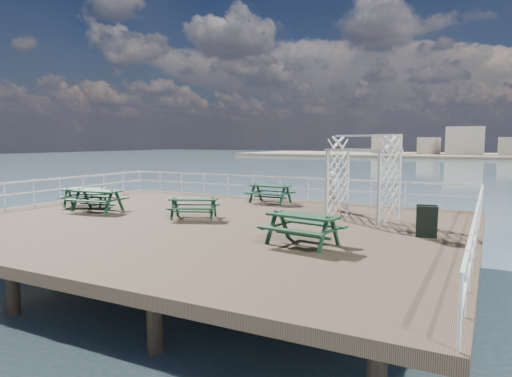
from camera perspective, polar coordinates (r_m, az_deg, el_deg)
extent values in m
cube|color=brown|center=(16.39, -7.01, -4.48)|extent=(18.00, 14.00, 0.30)
plane|color=#446473|center=(54.28, 17.59, 0.62)|extent=(300.00, 300.00, 0.00)
cube|color=beige|center=(148.18, 16.12, 5.37)|extent=(8.00, 8.00, 6.00)
cube|color=beige|center=(146.30, 20.74, 5.02)|extent=(6.00, 8.00, 5.00)
cube|color=beige|center=(145.46, 24.69, 5.45)|extent=(10.00, 8.00, 8.00)
cylinder|color=brown|center=(25.43, -13.96, -3.62)|extent=(0.36, 0.36, 2.10)
cylinder|color=brown|center=(19.31, 22.05, -6.91)|extent=(0.36, 0.36, 2.10)
cube|color=white|center=(22.18, 2.99, 1.42)|extent=(17.70, 0.07, 0.07)
cube|color=white|center=(22.22, 2.99, 0.13)|extent=(17.70, 0.05, 0.05)
cylinder|color=white|center=(27.09, -14.32, 1.01)|extent=(0.05, 0.05, 1.10)
cube|color=white|center=(22.42, -26.07, 0.86)|extent=(0.07, 13.70, 0.07)
cube|color=white|center=(22.47, -26.01, -0.41)|extent=(0.05, 13.70, 0.05)
cube|color=white|center=(13.41, 25.97, -2.19)|extent=(0.07, 13.70, 0.07)
cube|color=white|center=(13.48, 25.87, -4.30)|extent=(0.05, 13.70, 0.05)
cylinder|color=white|center=(6.83, 24.18, -13.95)|extent=(0.05, 0.05, 1.10)
cube|color=#163D25|center=(21.09, -20.56, -0.06)|extent=(1.88, 1.50, 0.06)
cube|color=#163D25|center=(21.68, -20.07, -0.65)|extent=(1.66, 1.12, 0.05)
cube|color=#163D25|center=(20.55, -21.02, -1.03)|extent=(1.66, 1.12, 0.05)
cube|color=#163D25|center=(21.35, -22.43, -0.89)|extent=(0.80, 1.27, 0.06)
cube|color=#163D25|center=(20.91, -18.59, -0.89)|extent=(0.80, 1.27, 0.06)
cube|color=#163D25|center=(21.63, -22.17, -0.93)|extent=(0.33, 0.48, 0.87)
cube|color=#163D25|center=(21.08, -22.69, -1.12)|extent=(0.33, 0.48, 0.87)
cube|color=#163D25|center=(21.20, -18.37, -0.93)|extent=(0.33, 0.48, 0.87)
cube|color=#163D25|center=(20.63, -18.80, -1.12)|extent=(0.33, 0.48, 0.87)
cube|color=#163D25|center=(21.14, -20.51, -1.37)|extent=(1.40, 0.88, 0.06)
cube|color=#163D25|center=(20.73, 1.81, 0.33)|extent=(1.92, 0.84, 0.06)
cube|color=#163D25|center=(21.31, 2.62, -0.34)|extent=(1.89, 0.37, 0.05)
cube|color=#163D25|center=(20.22, 0.95, -0.68)|extent=(1.89, 0.37, 0.05)
cube|color=#163D25|center=(21.15, -0.05, -0.44)|extent=(0.17, 1.51, 0.06)
cube|color=#163D25|center=(20.40, 3.73, -0.69)|extent=(0.17, 1.51, 0.06)
cube|color=#163D25|center=(21.42, 0.38, -0.50)|extent=(0.12, 0.54, 0.91)
cube|color=#163D25|center=(20.89, -0.49, -0.66)|extent=(0.12, 0.54, 0.91)
cube|color=#163D25|center=(20.68, 4.12, -0.74)|extent=(0.12, 0.54, 0.91)
cube|color=#163D25|center=(20.13, 3.32, -0.92)|extent=(0.12, 0.54, 0.91)
cube|color=#163D25|center=(20.78, 1.81, -1.07)|extent=(1.67, 0.18, 0.06)
cube|color=#163D25|center=(16.72, -7.80, -1.32)|extent=(1.84, 1.28, 0.06)
cube|color=#163D25|center=(17.31, -7.38, -1.99)|extent=(1.68, 0.89, 0.05)
cube|color=#163D25|center=(16.20, -8.21, -2.54)|extent=(1.68, 0.89, 0.05)
cube|color=#163D25|center=(16.92, -10.16, -2.28)|extent=(0.61, 1.31, 0.06)
cube|color=#163D25|center=(16.62, -5.37, -2.36)|extent=(0.61, 1.31, 0.06)
cube|color=#163D25|center=(17.20, -9.91, -2.30)|extent=(0.26, 0.48, 0.84)
cube|color=#163D25|center=(16.65, -10.40, -2.58)|extent=(0.26, 0.48, 0.84)
cube|color=#163D25|center=(16.91, -5.20, -2.38)|extent=(0.26, 0.48, 0.84)
cube|color=#163D25|center=(16.35, -5.54, -2.67)|extent=(0.26, 0.48, 0.84)
cube|color=#163D25|center=(16.78, -7.78, -2.90)|extent=(1.44, 0.67, 0.06)
cube|color=#163D25|center=(19.41, -19.24, -0.30)|extent=(2.02, 0.96, 0.06)
cube|color=#163D25|center=(19.94, -18.00, -1.01)|extent=(1.97, 0.48, 0.05)
cube|color=#163D25|center=(18.96, -20.48, -1.45)|extent=(1.97, 0.48, 0.05)
cube|color=#163D25|center=(19.98, -20.98, -1.16)|extent=(0.25, 1.57, 0.06)
cube|color=#163D25|center=(18.93, -17.33, -1.42)|extent=(0.25, 1.57, 0.06)
cube|color=#163D25|center=(20.23, -20.36, -1.21)|extent=(0.15, 0.57, 0.95)
cube|color=#163D25|center=(19.75, -21.61, -1.43)|extent=(0.15, 0.57, 0.95)
cube|color=#163D25|center=(19.19, -16.72, -1.46)|extent=(0.15, 0.57, 0.95)
cube|color=#163D25|center=(18.69, -17.95, -1.70)|extent=(0.15, 0.57, 0.95)
cube|color=#163D25|center=(19.47, -19.19, -1.86)|extent=(1.73, 0.27, 0.06)
cube|color=#163D25|center=(12.41, 5.86, -3.41)|extent=(2.04, 1.07, 0.06)
cube|color=#163D25|center=(13.01, 7.32, -4.39)|extent=(1.95, 0.59, 0.05)
cube|color=#163D25|center=(11.93, 4.22, -5.31)|extent=(1.95, 0.59, 0.05)
cube|color=#163D25|center=(12.90, 2.76, -4.53)|extent=(0.35, 1.55, 0.06)
cube|color=#163D25|center=(12.08, 9.13, -5.33)|extent=(0.35, 1.55, 0.06)
cube|color=#163D25|center=(13.17, 3.56, -4.56)|extent=(0.18, 0.56, 0.94)
cube|color=#163D25|center=(12.65, 1.93, -4.99)|extent=(0.18, 0.56, 0.94)
cube|color=#163D25|center=(12.37, 9.83, -5.33)|extent=(0.18, 0.56, 0.94)
cube|color=#163D25|center=(11.81, 8.38, -5.84)|extent=(0.18, 0.56, 0.94)
cube|color=#163D25|center=(12.51, 5.83, -5.80)|extent=(1.71, 0.38, 0.06)
cube|color=white|center=(17.07, 8.86, 0.55)|extent=(0.12, 0.12, 2.44)
cube|color=white|center=(18.02, 11.35, 0.79)|extent=(0.12, 0.12, 2.44)
cube|color=white|center=(15.74, 15.10, -0.04)|extent=(0.12, 0.12, 2.44)
cube|color=white|center=(16.76, 17.42, 0.25)|extent=(0.12, 0.12, 2.44)
cube|color=white|center=(16.30, 11.95, 4.68)|extent=(2.30, 0.97, 0.08)
cube|color=white|center=(17.29, 14.38, 4.69)|extent=(2.30, 0.97, 0.08)
cube|color=white|center=(16.79, 13.24, 6.45)|extent=(2.30, 0.96, 0.07)
cube|color=black|center=(14.08, 20.57, -3.99)|extent=(0.62, 0.33, 0.97)
cube|color=black|center=(14.27, 20.54, -3.86)|extent=(0.62, 0.33, 0.97)
imported|color=silver|center=(18.93, 9.60, -0.23)|extent=(0.69, 0.63, 1.59)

